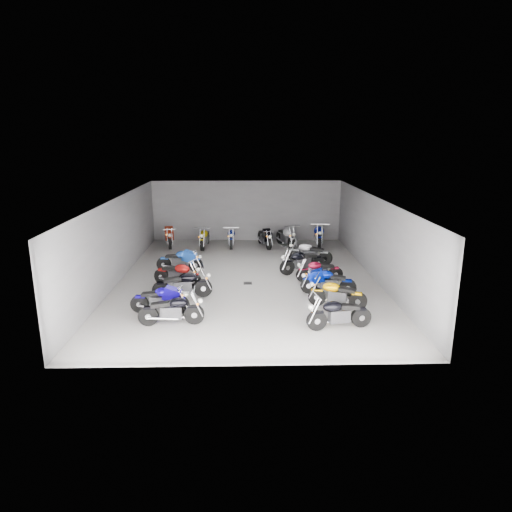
% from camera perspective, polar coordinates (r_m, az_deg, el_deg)
% --- Properties ---
extents(ground, '(14.00, 14.00, 0.00)m').
position_cam_1_polar(ground, '(18.03, -1.05, -2.93)').
color(ground, gray).
rests_on(ground, ground).
extents(wall_back, '(10.00, 0.10, 3.20)m').
position_cam_1_polar(wall_back, '(24.48, -1.18, 5.66)').
color(wall_back, slate).
rests_on(wall_back, ground).
extents(wall_left, '(0.10, 14.00, 3.20)m').
position_cam_1_polar(wall_left, '(18.28, -16.96, 1.86)').
color(wall_left, slate).
rests_on(wall_left, ground).
extents(wall_right, '(0.10, 14.00, 3.20)m').
position_cam_1_polar(wall_right, '(18.33, 14.77, 2.05)').
color(wall_right, slate).
rests_on(wall_right, ground).
extents(ceiling, '(10.00, 14.00, 0.04)m').
position_cam_1_polar(ceiling, '(17.32, -1.10, 7.27)').
color(ceiling, black).
rests_on(ceiling, wall_back).
extents(drain_grate, '(0.32, 0.32, 0.01)m').
position_cam_1_polar(drain_grate, '(17.55, -1.04, -3.41)').
color(drain_grate, black).
rests_on(drain_grate, ground).
extents(motorcycle_left_a, '(1.97, 0.41, 0.86)m').
position_cam_1_polar(motorcycle_left_a, '(13.88, -10.45, -6.64)').
color(motorcycle_left_a, black).
rests_on(motorcycle_left_a, ground).
extents(motorcycle_left_b, '(1.90, 0.42, 0.84)m').
position_cam_1_polar(motorcycle_left_b, '(14.85, -11.85, -5.34)').
color(motorcycle_left_b, black).
rests_on(motorcycle_left_b, ground).
extents(motorcycle_left_c, '(2.08, 0.52, 0.92)m').
position_cam_1_polar(motorcycle_left_c, '(16.03, -9.11, -3.52)').
color(motorcycle_left_c, black).
rests_on(motorcycle_left_c, ground).
extents(motorcycle_left_d, '(1.89, 0.91, 0.88)m').
position_cam_1_polar(motorcycle_left_d, '(17.30, -9.72, -2.25)').
color(motorcycle_left_d, black).
rests_on(motorcycle_left_d, ground).
extents(motorcycle_left_e, '(1.96, 0.46, 0.86)m').
position_cam_1_polar(motorcycle_left_e, '(19.17, -9.45, -0.58)').
color(motorcycle_left_e, black).
rests_on(motorcycle_left_e, ground).
extents(motorcycle_right_a, '(1.97, 0.51, 0.87)m').
position_cam_1_polar(motorcycle_right_a, '(13.60, 10.26, -7.08)').
color(motorcycle_right_a, black).
rests_on(motorcycle_right_a, ground).
extents(motorcycle_right_b, '(1.87, 0.73, 0.85)m').
position_cam_1_polar(motorcycle_right_b, '(15.22, 10.05, -4.71)').
color(motorcycle_right_b, black).
rests_on(motorcycle_right_b, ground).
extents(motorcycle_right_c, '(1.96, 0.56, 0.87)m').
position_cam_1_polar(motorcycle_right_c, '(16.38, 8.95, -3.21)').
color(motorcycle_right_c, black).
rests_on(motorcycle_right_c, ground).
extents(motorcycle_right_d, '(1.85, 0.41, 0.81)m').
position_cam_1_polar(motorcycle_right_d, '(17.80, 7.87, -1.81)').
color(motorcycle_right_d, black).
rests_on(motorcycle_right_d, ground).
extents(motorcycle_right_e, '(1.95, 1.01, 0.92)m').
position_cam_1_polar(motorcycle_right_e, '(18.81, 5.76, -0.65)').
color(motorcycle_right_e, black).
rests_on(motorcycle_right_e, ground).
extents(motorcycle_right_f, '(1.90, 0.89, 0.88)m').
position_cam_1_polar(motorcycle_right_f, '(20.27, 6.70, 0.39)').
color(motorcycle_right_f, black).
rests_on(motorcycle_right_f, ground).
extents(motorcycle_back_a, '(0.66, 2.26, 1.00)m').
position_cam_1_polar(motorcycle_back_a, '(23.75, -10.84, 2.53)').
color(motorcycle_back_a, black).
rests_on(motorcycle_back_a, ground).
extents(motorcycle_back_b, '(0.46, 2.13, 0.93)m').
position_cam_1_polar(motorcycle_back_b, '(23.15, -6.45, 2.28)').
color(motorcycle_back_b, black).
rests_on(motorcycle_back_b, ground).
extents(motorcycle_back_c, '(0.40, 2.04, 0.90)m').
position_cam_1_polar(motorcycle_back_c, '(23.29, -3.10, 2.38)').
color(motorcycle_back_c, black).
rests_on(motorcycle_back_c, ground).
extents(motorcycle_back_d, '(0.66, 2.06, 0.92)m').
position_cam_1_polar(motorcycle_back_d, '(23.19, 1.10, 2.38)').
color(motorcycle_back_d, black).
rests_on(motorcycle_back_d, ground).
extents(motorcycle_back_e, '(0.82, 2.14, 0.97)m').
position_cam_1_polar(motorcycle_back_e, '(23.21, 3.77, 2.43)').
color(motorcycle_back_e, black).
rests_on(motorcycle_back_e, ground).
extents(motorcycle_back_f, '(0.53, 2.38, 1.05)m').
position_cam_1_polar(motorcycle_back_f, '(23.54, 7.82, 2.60)').
color(motorcycle_back_f, black).
rests_on(motorcycle_back_f, ground).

